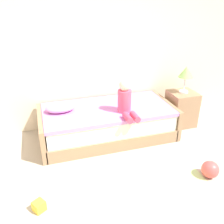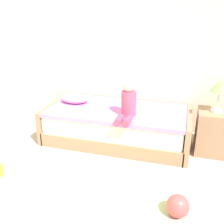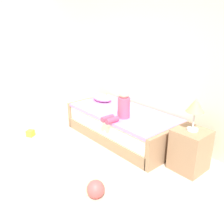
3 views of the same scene
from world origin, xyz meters
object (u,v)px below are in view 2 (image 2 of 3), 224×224
bed (117,125)px  table_lamp (220,87)px  toy_ball (178,206)px  nightstand (213,132)px  child_figure (128,102)px  pillow (75,99)px

bed → table_lamp: 1.52m
table_lamp → toy_ball: 1.64m
nightstand → child_figure: size_ratio=1.18×
bed → nightstand: bearing=1.0°
table_lamp → child_figure: size_ratio=0.88×
child_figure → pillow: bearing=160.4°
bed → toy_ball: size_ratio=9.56×
nightstand → table_lamp: (0.00, 0.00, 0.64)m
bed → pillow: 0.78m
bed → nightstand: 1.35m
pillow → bed: bearing=-8.1°
bed → toy_ball: bed is taller
child_figure → toy_ball: size_ratio=2.31×
table_lamp → child_figure: bearing=-167.5°
nightstand → toy_ball: size_ratio=2.72×
nightstand → child_figure: child_figure is taller
pillow → nightstand: bearing=-2.1°
bed → pillow: (-0.71, 0.10, 0.32)m
pillow → table_lamp: bearing=-2.1°
child_figure → pillow: (-0.92, 0.33, -0.14)m
table_lamp → pillow: size_ratio=1.02×
bed → table_lamp: (1.35, 0.02, 0.69)m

